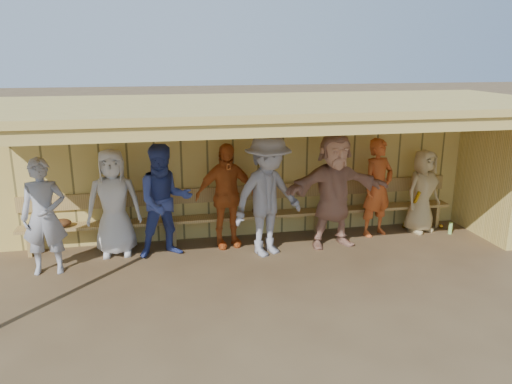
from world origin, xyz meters
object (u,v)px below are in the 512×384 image
player_a (44,217)px  player_b (114,203)px  player_e (268,196)px  player_g (378,188)px  player_c (165,201)px  player_h (422,191)px  player_d (226,196)px  bench (247,209)px  player_f (334,190)px

player_a → player_b: size_ratio=1.00×
player_e → player_g: size_ratio=1.12×
player_a → player_g: bearing=5.0°
player_g → player_c: bearing=164.0°
player_a → player_h: player_a is taller
player_d → player_g: player_d is taller
player_g → player_e: bearing=173.8°
bench → player_h: bearing=-5.5°
player_e → player_g: (2.11, 0.49, -0.11)m
player_a → bench: (3.17, 0.85, -0.35)m
player_a → player_c: player_c is taller
player_b → player_d: bearing=-1.3°
player_c → player_g: 3.73m
player_f → player_g: player_f is taller
player_e → player_f: bearing=-17.5°
player_e → bench: (-0.19, 0.80, -0.46)m
player_g → bench: bearing=153.0°
player_e → player_f: (1.16, 0.15, -0.01)m
player_b → bench: bearing=6.5°
player_b → bench: (2.23, 0.31, -0.34)m
player_f → bench: 1.56m
player_a → bench: size_ratio=0.23×
player_a → player_d: (2.75, 0.54, 0.01)m
player_a → player_f: size_ratio=0.90×
player_g → player_h: (0.88, 0.00, -0.11)m
player_c → player_h: size_ratio=1.20×
player_b → player_a: bearing=-151.4°
player_b → player_g: player_g is taller
player_h → player_g: bearing=160.1°
player_c → player_h: (4.60, 0.22, -0.15)m
player_d → player_f: (1.77, -0.34, 0.09)m
player_d → player_e: size_ratio=0.90×
player_a → player_d: player_d is taller
player_f → player_b: bearing=169.9°
player_c → bench: bearing=10.9°
player_b → player_c: bearing=-16.7°
player_g → player_h: bearing=-19.4°
player_b → player_e: size_ratio=0.89×
player_f → bench: (-1.35, 0.65, -0.45)m
player_a → player_d: size_ratio=0.99×
player_e → player_h: player_e is taller
player_b → player_g: (4.52, 0.00, 0.01)m
player_d → player_h: 3.60m
player_a → player_g: size_ratio=1.00×
player_f → player_g: (0.94, 0.34, -0.10)m
player_a → player_d: bearing=10.5°
bench → player_d: bearing=-144.0°
player_f → player_e: bearing=-177.3°
player_h → player_e: bearing=169.4°
player_a → player_f: player_f is taller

